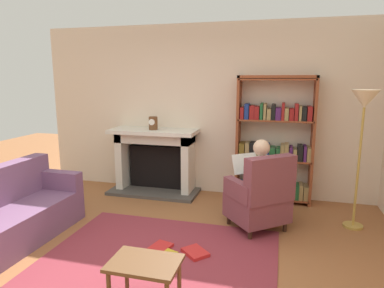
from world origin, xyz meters
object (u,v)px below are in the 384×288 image
at_px(mantel_clock, 153,123).
at_px(floor_lamp, 364,112).
at_px(bookshelf, 274,144).
at_px(armchair_reading, 260,197).
at_px(seated_reader, 255,179).
at_px(fireplace, 156,158).
at_px(side_table, 145,269).
at_px(sofa_floral, 9,215).

height_order(mantel_clock, floor_lamp, floor_lamp).
bearing_deg(bookshelf, armchair_reading, -95.94).
distance_m(seated_reader, floor_lamp, 1.51).
distance_m(fireplace, mantel_clock, 0.60).
bearing_deg(floor_lamp, side_table, -132.12).
bearing_deg(mantel_clock, bookshelf, 4.12).
relative_size(fireplace, bookshelf, 0.76).
distance_m(armchair_reading, sofa_floral, 2.94).
xyz_separation_m(armchair_reading, sofa_floral, (-2.74, -1.06, -0.10)).
height_order(mantel_clock, sofa_floral, mantel_clock).
height_order(mantel_clock, side_table, mantel_clock).
relative_size(fireplace, seated_reader, 1.27).
distance_m(fireplace, side_table, 3.00).
relative_size(armchair_reading, side_table, 1.73).
height_order(bookshelf, seated_reader, bookshelf).
height_order(seated_reader, side_table, seated_reader).
bearing_deg(floor_lamp, sofa_floral, -159.66).
bearing_deg(armchair_reading, side_table, 25.93).
height_order(sofa_floral, floor_lamp, floor_lamp).
xyz_separation_m(bookshelf, armchair_reading, (-0.12, -1.11, -0.47)).
xyz_separation_m(mantel_clock, floor_lamp, (2.91, -0.58, 0.31)).
bearing_deg(sofa_floral, mantel_clock, -24.68).
bearing_deg(seated_reader, sofa_floral, -16.60).
distance_m(fireplace, sofa_floral, 2.35).
relative_size(bookshelf, side_table, 3.39).
relative_size(mantel_clock, side_table, 0.37).
height_order(mantel_clock, bookshelf, bookshelf).
bearing_deg(floor_lamp, bookshelf, 145.03).
height_order(fireplace, bookshelf, bookshelf).
distance_m(bookshelf, seated_reader, 1.07).
distance_m(armchair_reading, floor_lamp, 1.59).
bearing_deg(sofa_floral, armchair_reading, -67.88).
xyz_separation_m(fireplace, seated_reader, (1.70, -0.98, 0.06)).
xyz_separation_m(mantel_clock, armchair_reading, (1.76, -0.97, -0.73)).
xyz_separation_m(armchair_reading, side_table, (-0.79, -1.75, -0.06)).
xyz_separation_m(sofa_floral, floor_lamp, (3.89, 1.44, 1.14)).
bearing_deg(armchair_reading, floor_lamp, 158.79).
bearing_deg(sofa_floral, side_table, -108.59).
height_order(armchair_reading, sofa_floral, armchair_reading).
bearing_deg(seated_reader, floor_lamp, 153.78).
distance_m(mantel_clock, sofa_floral, 2.40).
bearing_deg(fireplace, side_table, -70.83).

